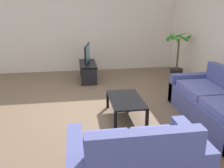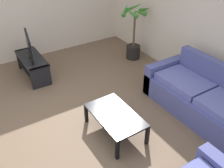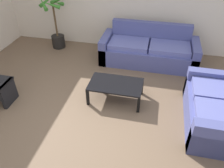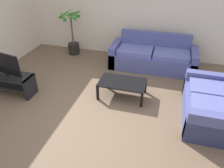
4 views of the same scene
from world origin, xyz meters
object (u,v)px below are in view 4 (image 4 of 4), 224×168
object	(u,v)px
couch_loveseat	(211,105)
tv_stand	(10,81)
coffee_table	(122,83)
potted_palm	(73,37)
tv	(4,64)
couch_main	(153,57)

from	to	relation	value
couch_loveseat	tv_stand	world-z (taller)	couch_loveseat
coffee_table	potted_palm	bearing A→B (deg)	137.40
couch_loveseat	potted_palm	bearing A→B (deg)	150.97
tv	coffee_table	xyz separation A→B (m)	(2.47, 0.55, -0.41)
couch_main	potted_palm	xyz separation A→B (m)	(-2.50, 0.27, 0.24)
tv_stand	tv	xyz separation A→B (m)	(0.00, 0.00, 0.44)
couch_loveseat	tv	xyz separation A→B (m)	(-4.26, -0.29, 0.44)
tv_stand	coffee_table	size ratio (longest dim) A/B	1.09
potted_palm	tv_stand	bearing A→B (deg)	-100.69
tv	potted_palm	xyz separation A→B (m)	(0.45, 2.41, -0.19)
couch_loveseat	potted_palm	xyz separation A→B (m)	(-3.81, 2.11, 0.25)
tv_stand	potted_palm	xyz separation A→B (m)	(0.45, 2.41, 0.24)
couch_loveseat	tv_stand	bearing A→B (deg)	-176.02
tv	coffee_table	bearing A→B (deg)	12.59
potted_palm	couch_loveseat	bearing A→B (deg)	-29.03
couch_loveseat	tv	world-z (taller)	tv
couch_main	couch_loveseat	size ratio (longest dim) A/B	1.46
tv_stand	potted_palm	world-z (taller)	potted_palm
couch_loveseat	coffee_table	size ratio (longest dim) A/B	1.55
couch_main	coffee_table	bearing A→B (deg)	-106.99
tv	potted_palm	bearing A→B (deg)	79.31
coffee_table	tv_stand	bearing A→B (deg)	-167.35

